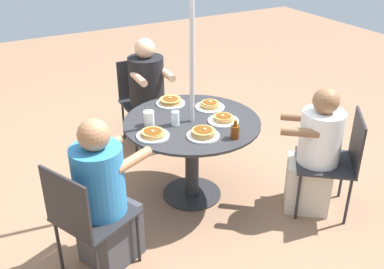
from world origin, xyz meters
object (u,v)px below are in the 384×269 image
at_px(drinking_glass_a, 175,118).
at_px(coffee_cup, 149,118).
at_px(patio_chair_east, 337,157).
at_px(diner_east, 314,156).
at_px(pancake_plate_b, 203,134).
at_px(pancake_plate_c, 153,134).
at_px(diner_south, 148,100).
at_px(patio_table, 192,139).
at_px(pancake_plate_e, 223,119).
at_px(syrup_bottle, 235,131).
at_px(patio_chair_south, 142,96).
at_px(patio_chair_north, 85,215).
at_px(pancake_plate_a, 171,102).
at_px(diner_north, 104,200).
at_px(pancake_plate_d, 210,106).

bearing_deg(drinking_glass_a, coffee_cup, 61.04).
bearing_deg(patio_chair_east, diner_east, 90.00).
distance_m(pancake_plate_b, pancake_plate_c, 0.39).
relative_size(diner_south, drinking_glass_a, 9.78).
relative_size(patio_table, pancake_plate_e, 4.46).
height_order(pancake_plate_e, syrup_bottle, syrup_bottle).
height_order(patio_chair_east, patio_chair_south, same).
xyz_separation_m(pancake_plate_b, drinking_glass_a, (0.29, 0.09, 0.03)).
xyz_separation_m(patio_table, patio_chair_north, (-0.49, 1.08, -0.06)).
height_order(pancake_plate_a, coffee_cup, coffee_cup).
xyz_separation_m(patio_table, diner_north, (-0.42, 0.92, -0.04)).
distance_m(patio_chair_east, pancake_plate_b, 1.12).
xyz_separation_m(patio_chair_north, pancake_plate_b, (0.20, -1.02, 0.25)).
bearing_deg(diner_south, coffee_cup, 69.67).
height_order(patio_table, pancake_plate_c, pancake_plate_c).
distance_m(patio_table, patio_chair_north, 1.19).
distance_m(patio_chair_north, pancake_plate_b, 1.07).
height_order(diner_north, diner_east, diner_north).
height_order(diner_north, coffee_cup, diner_north).
height_order(patio_table, patio_chair_south, patio_chair_south).
bearing_deg(pancake_plate_d, patio_chair_east, -143.76).
height_order(pancake_plate_a, pancake_plate_e, same).
distance_m(pancake_plate_a, pancake_plate_d, 0.35).
bearing_deg(pancake_plate_c, pancake_plate_a, -39.28).
height_order(pancake_plate_c, coffee_cup, coffee_cup).
bearing_deg(pancake_plate_a, patio_chair_east, -141.11).
relative_size(diner_south, coffee_cup, 9.94).
bearing_deg(diner_east, pancake_plate_c, 104.66).
distance_m(diner_east, pancake_plate_a, 1.32).
bearing_deg(pancake_plate_c, patio_chair_east, -116.18).
relative_size(patio_chair_south, diner_south, 0.75).
distance_m(pancake_plate_b, pancake_plate_d, 0.55).
bearing_deg(pancake_plate_d, syrup_bottle, 167.64).
xyz_separation_m(diner_east, diner_south, (1.65, 0.74, 0.03)).
height_order(pancake_plate_e, coffee_cup, coffee_cup).
bearing_deg(pancake_plate_a, drinking_glass_a, 158.20).
relative_size(patio_chair_north, diner_east, 0.80).
height_order(pancake_plate_c, pancake_plate_d, pancake_plate_d).
bearing_deg(coffee_cup, patio_chair_north, 128.63).
bearing_deg(drinking_glass_a, pancake_plate_e, -110.59).
distance_m(patio_chair_north, pancake_plate_c, 0.83).
xyz_separation_m(patio_table, pancake_plate_c, (-0.10, 0.40, 0.19)).
bearing_deg(pancake_plate_d, patio_chair_north, 115.51).
relative_size(coffee_cup, drinking_glass_a, 0.98).
distance_m(patio_chair_east, coffee_cup, 1.55).
bearing_deg(pancake_plate_b, drinking_glass_a, 17.50).
distance_m(diner_north, pancake_plate_a, 1.25).
bearing_deg(coffee_cup, diner_north, 131.79).
xyz_separation_m(pancake_plate_b, pancake_plate_c, (0.19, 0.34, -0.01)).
bearing_deg(syrup_bottle, coffee_cup, 42.03).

